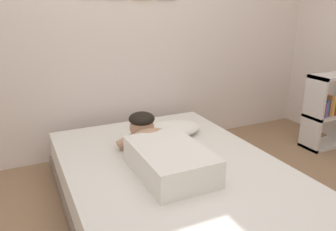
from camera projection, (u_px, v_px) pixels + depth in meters
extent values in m
cube|color=silver|center=(129.00, 21.00, 3.09)|extent=(4.14, 0.10, 2.50)
cube|color=#726051|center=(174.00, 201.00, 2.38)|extent=(1.46, 2.04, 0.11)
cube|color=silver|center=(174.00, 179.00, 2.32)|extent=(1.42, 1.98, 0.23)
ellipsoid|color=white|center=(171.00, 129.00, 2.78)|extent=(0.52, 0.32, 0.11)
cube|color=silver|center=(170.00, 160.00, 2.14)|extent=(0.42, 0.64, 0.18)
ellipsoid|color=tan|center=(150.00, 139.00, 2.43)|extent=(0.32, 0.20, 0.16)
sphere|color=tan|center=(142.00, 127.00, 2.55)|extent=(0.19, 0.19, 0.19)
ellipsoid|color=black|center=(142.00, 119.00, 2.53)|extent=(0.20, 0.20, 0.10)
cylinder|color=tan|center=(131.00, 139.00, 2.52)|extent=(0.23, 0.07, 0.14)
cylinder|color=tan|center=(155.00, 135.00, 2.60)|extent=(0.23, 0.07, 0.14)
cylinder|color=teal|center=(169.00, 135.00, 2.71)|extent=(0.09, 0.09, 0.07)
torus|color=teal|center=(175.00, 134.00, 2.73)|extent=(0.05, 0.01, 0.05)
cube|color=black|center=(213.00, 169.00, 2.21)|extent=(0.07, 0.14, 0.01)
cube|color=silver|center=(313.00, 114.00, 3.25)|extent=(0.03, 0.24, 0.75)
cube|color=silver|center=(322.00, 144.00, 3.45)|extent=(0.45, 0.24, 0.03)
cube|color=silver|center=(327.00, 115.00, 3.35)|extent=(0.45, 0.24, 0.03)
cube|color=silver|center=(333.00, 76.00, 3.22)|extent=(0.45, 0.24, 0.03)
cube|color=#3F8C59|center=(316.00, 105.00, 3.23)|extent=(0.03, 0.16, 0.22)
cube|color=#724C8C|center=(319.00, 108.00, 3.26)|extent=(0.03, 0.19, 0.15)
cube|color=#3866A5|center=(322.00, 107.00, 3.27)|extent=(0.04, 0.15, 0.16)
cube|color=#BF723F|center=(325.00, 104.00, 3.28)|extent=(0.03, 0.17, 0.21)
cube|color=gold|center=(328.00, 105.00, 3.31)|extent=(0.04, 0.15, 0.18)
cube|color=#B23833|center=(330.00, 106.00, 3.33)|extent=(0.03, 0.19, 0.16)
cube|color=#4C4C51|center=(333.00, 105.00, 3.34)|extent=(0.02, 0.15, 0.15)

